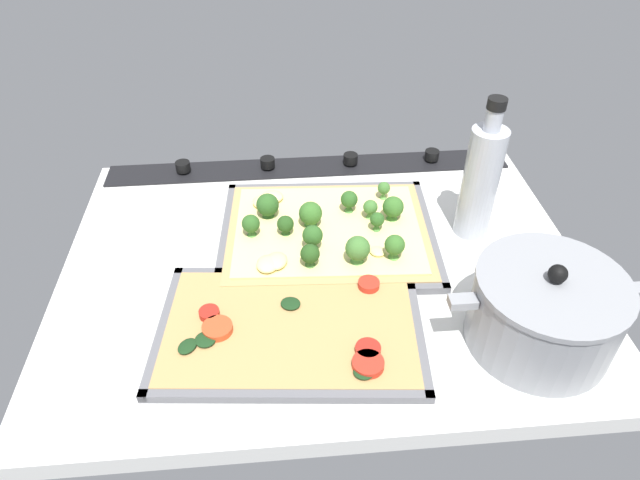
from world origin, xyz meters
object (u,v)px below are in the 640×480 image
Objects in this scene: veggie_pizza_back at (291,328)px; baking_tray_back at (290,330)px; cooking_pot at (544,311)px; baking_tray_front at (328,235)px; broccoli_pizza at (326,229)px; oil_bottle at (481,180)px.

baking_tray_back is at bearing -67.64° from veggie_pizza_back.
baking_tray_back is 33.83cm from cooking_pot.
broccoli_pizza is at bearing 51.82° from baking_tray_front.
baking_tray_back is 38.46cm from oil_bottle.
baking_tray_back is 0.72cm from veggie_pizza_back.
baking_tray_front is 1.03× the size of veggie_pizza_back.
baking_tray_front is 1.41× the size of cooking_pot.
oil_bottle is at bearing -147.64° from baking_tray_back.
broccoli_pizza is 1.31× the size of cooking_pot.
baking_tray_back is (7.20, 20.40, 0.01)cm from baking_tray_front.
broccoli_pizza is 35.97cm from cooking_pot.
cooking_pot is at bearing 172.56° from baking_tray_back.
oil_bottle is (-24.57, 0.05, 8.14)cm from broccoli_pizza.
cooking_pot is (-33.06, 4.10, 4.50)cm from veggie_pizza_back.
baking_tray_back is at bearing -7.44° from cooking_pot.
cooking_pot reaches higher than baking_tray_back.
cooking_pot reaches higher than veggie_pizza_back.
veggie_pizza_back is (7.11, 20.63, 0.69)cm from baking_tray_front.
baking_tray_front is 1.07× the size of broccoli_pizza.
veggie_pizza_back is at bearing 112.36° from baking_tray_back.
oil_bottle is (-31.32, -20.13, 9.11)cm from veggie_pizza_back.
baking_tray_front is 1.76cm from broccoli_pizza.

